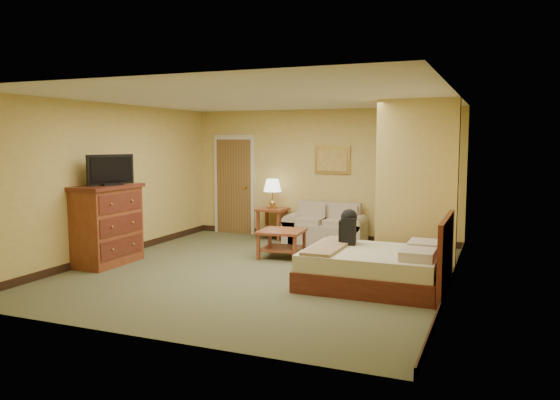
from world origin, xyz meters
The scene contains 17 objects.
floor centered at (0.00, 0.00, 0.00)m, with size 6.00×6.00×0.00m, color brown.
ceiling centered at (0.00, 0.00, 2.60)m, with size 6.00×6.00×0.00m, color white.
back_wall centered at (0.00, 3.00, 1.30)m, with size 5.50×0.02×2.60m, color tan.
left_wall centered at (-2.75, 0.00, 1.30)m, with size 0.02×6.00×2.60m, color tan.
right_wall centered at (2.75, 0.00, 1.30)m, with size 0.02×6.00×2.60m, color tan.
partition centered at (2.15, 0.93, 1.30)m, with size 1.20×0.15×2.60m, color tan.
door centered at (-1.95, 2.96, 1.03)m, with size 0.94×0.16×2.10m.
baseboard centered at (0.00, 2.99, 0.06)m, with size 5.50×0.02×0.12m, color black.
loveseat centered at (0.22, 2.57, 0.25)m, with size 1.55×0.72×0.78m.
side_table centered at (-0.93, 2.65, 0.41)m, with size 0.56×0.56×0.61m.
table_lamp centered at (-0.93, 2.65, 1.07)m, with size 0.36×0.36×0.60m.
coffee_table centered at (-0.08, 1.06, 0.34)m, with size 0.80×0.80×0.47m.
wall_picture centered at (0.22, 2.97, 1.60)m, with size 0.72×0.04×0.56m.
dresser centered at (-2.48, -0.48, 0.65)m, with size 0.63×1.20×1.28m.
tv centered at (-2.38, -0.48, 1.51)m, with size 0.33×0.76×0.48m.
bed centered at (1.82, -0.21, 0.28)m, with size 1.91×1.56×1.01m.
backpack centered at (1.33, 0.14, 0.76)m, with size 0.24×0.32×0.51m.
Camera 1 is at (3.34, -7.41, 1.98)m, focal length 35.00 mm.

